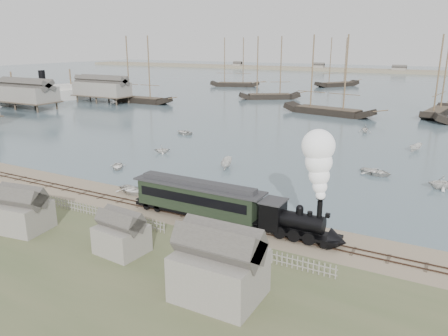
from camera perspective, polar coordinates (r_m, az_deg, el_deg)
The scene contains 28 objects.
ground at distance 50.33m, azimuth -5.75°, elevation -4.92°, with size 600.00×600.00×0.00m, color tan.
harbor_water at distance 211.06m, azimuth 21.65°, elevation 10.12°, with size 600.00×336.00×0.06m, color #4C616C.
rail_track at distance 48.80m, azimuth -7.08°, elevation -5.60°, with size 120.00×1.80×0.16m.
picket_fence_west at distance 49.33m, azimuth -16.69°, elevation -5.99°, with size 19.00×0.10×1.20m, color gray, non-canonical shape.
picket_fence_east at distance 38.67m, azimuth 3.54°, elevation -11.65°, with size 15.00×0.10×1.20m, color gray, non-canonical shape.
shed_left at distance 48.33m, azimuth -24.71°, elevation -7.30°, with size 5.00×4.00×4.10m, color gray, non-canonical shape.
shed_mid at distance 40.59m, azimuth -13.09°, elevation -10.65°, with size 4.00×3.50×3.60m, color gray, non-canonical shape.
shed_right at distance 33.46m, azimuth -0.62°, elevation -16.42°, with size 6.00×5.00×5.10m, color gray, non-canonical shape.
western_wharf at distance 130.18m, azimuth -24.05°, elevation 8.60°, with size 36.00×56.00×8.00m, color gray, non-canonical shape.
far_spit at distance 290.38m, azimuth 23.84°, elevation 11.23°, with size 500.00×20.00×1.80m, color gray.
locomotive at distance 40.41m, azimuth 11.40°, elevation -3.37°, with size 8.25×3.08×10.29m.
passenger_coach at distance 46.07m, azimuth -3.44°, elevation -3.87°, with size 14.85×2.86×3.61m.
beached_dinghy at distance 55.16m, azimuth -11.97°, elevation -2.81°, with size 4.16×2.97×0.86m, color silver.
steamship at distance 149.62m, azimuth -22.56°, elevation 9.87°, with size 43.79×7.30×9.58m, color silver, non-canonical shape.
rowboat_0 at distance 66.13m, azimuth -13.75°, elevation 0.22°, with size 3.33×2.38×0.69m, color silver.
rowboat_1 at distance 73.76m, azimuth -8.08°, elevation 2.43°, with size 2.61×2.25×1.38m, color silver.
rowboat_2 at distance 64.50m, azimuth 0.29°, elevation 0.63°, with size 3.67×1.38×1.42m, color silver.
rowboat_3 at distance 64.77m, azimuth 19.24°, elevation -0.47°, with size 4.33×3.09×0.90m, color silver.
rowboat_4 at distance 61.71m, azimuth 26.50°, elevation -1.66°, with size 3.38×2.92×1.78m, color silver.
rowboat_5 at distance 81.63m, azimuth 23.76°, elevation 2.49°, with size 3.24×1.22×1.25m, color silver.
rowboat_6 at distance 89.06m, azimuth -5.27°, elevation 4.70°, with size 3.99×2.85×0.83m, color silver.
rowboat_7 at distance 94.46m, azimuth 17.94°, elevation 4.87°, with size 2.99×2.58×1.57m, color silver.
schooner_0 at distance 137.06m, azimuth -11.00°, elevation 12.51°, with size 21.00×4.85×20.00m, color black, non-canonical shape.
schooner_1 at distance 144.63m, azimuth 6.07°, elevation 12.88°, with size 19.79×4.57×20.00m, color black, non-canonical shape.
schooner_2 at distance 115.22m, azimuth 13.70°, elevation 11.72°, with size 24.01×5.54×20.00m, color black, non-canonical shape.
schooner_3 at distance 122.49m, azimuth 26.60°, elevation 10.74°, with size 20.12×4.64×20.00m, color black, non-canonical shape.
schooner_6 at distance 185.61m, azimuth 1.42°, elevation 13.66°, with size 20.36×4.70×20.00m, color black, non-canonical shape.
schooner_7 at distance 192.23m, azimuth 14.75°, elevation 13.24°, with size 21.08×4.87×20.00m, color black, non-canonical shape.
Camera 1 is at (26.86, -38.57, 17.99)m, focal length 35.00 mm.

